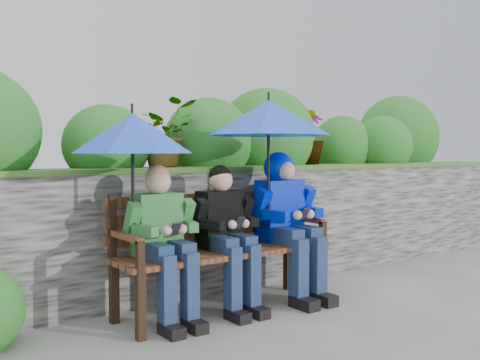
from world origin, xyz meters
TOP-DOWN VIEW (x-y plane):
  - ground at (0.00, 0.00)m, footprint 60.00×60.00m
  - garden_backdrop at (-0.02, 1.56)m, footprint 8.00×2.87m
  - park_bench at (-0.08, 0.23)m, footprint 1.64×0.48m
  - boy_left at (-0.58, 0.16)m, footprint 0.47×0.54m
  - boy_middle at (-0.07, 0.16)m, footprint 0.46×0.54m
  - boy_right at (0.50, 0.17)m, footprint 0.53×0.65m
  - umbrella_left at (-0.78, 0.20)m, footprint 0.80×0.80m
  - umbrella_right at (0.31, 0.16)m, footprint 0.94×0.94m

SIDE VIEW (x-z plane):
  - ground at x=0.00m, z-range 0.00..0.00m
  - park_bench at x=-0.08m, z-range 0.06..0.93m
  - boy_middle at x=-0.07m, z-range 0.07..1.12m
  - boy_left at x=-0.58m, z-range 0.07..1.13m
  - garden_backdrop at x=-0.02m, z-range -0.27..1.61m
  - boy_right at x=0.50m, z-range 0.10..1.25m
  - umbrella_left at x=-0.78m, z-range 0.87..1.67m
  - umbrella_right at x=0.31m, z-range 0.95..1.87m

